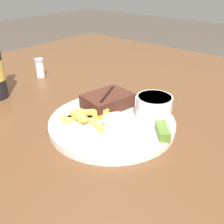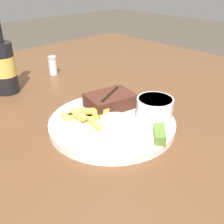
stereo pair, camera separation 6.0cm
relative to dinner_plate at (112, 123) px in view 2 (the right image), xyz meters
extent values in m
cube|color=brown|center=(0.00, 0.00, -0.03)|extent=(1.50, 1.59, 0.04)
cylinder|color=brown|center=(0.69, 0.73, -0.39)|extent=(0.06, 0.06, 0.68)
cylinder|color=white|center=(0.00, 0.00, 0.00)|extent=(0.30, 0.30, 0.01)
cylinder|color=white|center=(0.00, 0.00, 0.01)|extent=(0.30, 0.30, 0.00)
cube|color=#472319|center=(0.04, 0.05, 0.03)|extent=(0.13, 0.11, 0.04)
cube|color=black|center=(0.04, 0.05, 0.05)|extent=(0.09, 0.04, 0.00)
cube|color=#ECB24D|center=(-0.05, 0.02, 0.01)|extent=(0.03, 0.08, 0.01)
cube|color=#E4B451|center=(-0.06, 0.05, 0.03)|extent=(0.02, 0.05, 0.01)
cube|color=#EBAC5A|center=(-0.05, 0.07, 0.01)|extent=(0.06, 0.02, 0.01)
cube|color=gold|center=(-0.03, 0.03, 0.01)|extent=(0.05, 0.04, 0.01)
cube|color=#E5B657|center=(-0.03, 0.05, 0.01)|extent=(0.07, 0.02, 0.01)
cube|color=#E6B058|center=(-0.04, 0.06, 0.01)|extent=(0.02, 0.07, 0.01)
cube|color=gold|center=(-0.06, 0.07, 0.01)|extent=(0.05, 0.05, 0.01)
cube|color=#E5BC4D|center=(-0.02, 0.04, 0.03)|extent=(0.06, 0.06, 0.01)
cylinder|color=white|center=(0.06, -0.07, 0.04)|extent=(0.08, 0.08, 0.06)
cylinder|color=beige|center=(0.06, -0.07, 0.06)|extent=(0.08, 0.08, 0.01)
cylinder|color=silver|center=(-0.02, -0.03, 0.02)|extent=(0.06, 0.06, 0.03)
cylinder|color=#B22319|center=(-0.02, -0.03, 0.03)|extent=(0.05, 0.05, 0.01)
cube|color=#567A2D|center=(0.02, -0.12, 0.02)|extent=(0.07, 0.06, 0.02)
cube|color=#B7B7BC|center=(-0.09, 0.02, 0.01)|extent=(0.10, 0.04, 0.00)
cube|color=#B7B7BC|center=(-0.02, 0.00, 0.01)|extent=(0.03, 0.01, 0.00)
cube|color=#B7B7BC|center=(-0.02, 0.00, 0.01)|extent=(0.03, 0.01, 0.00)
cube|color=#B7B7BC|center=(-0.02, 0.01, 0.01)|extent=(0.03, 0.01, 0.00)
cube|color=#B7B7BC|center=(0.02, 0.08, 0.01)|extent=(0.05, 0.11, 0.00)
cube|color=black|center=(0.00, 0.00, 0.01)|extent=(0.03, 0.06, 0.01)
cylinder|color=black|center=(-0.09, 0.36, 0.07)|extent=(0.07, 0.07, 0.15)
cylinder|color=gold|center=(-0.09, 0.36, 0.07)|extent=(0.07, 0.07, 0.06)
cylinder|color=white|center=(0.10, 0.40, 0.02)|extent=(0.03, 0.03, 0.05)
cylinder|color=#B7B7BC|center=(0.10, 0.40, 0.05)|extent=(0.03, 0.03, 0.01)
camera|label=1|loc=(-0.41, -0.34, 0.31)|focal=42.00mm
camera|label=2|loc=(-0.37, -0.39, 0.31)|focal=42.00mm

